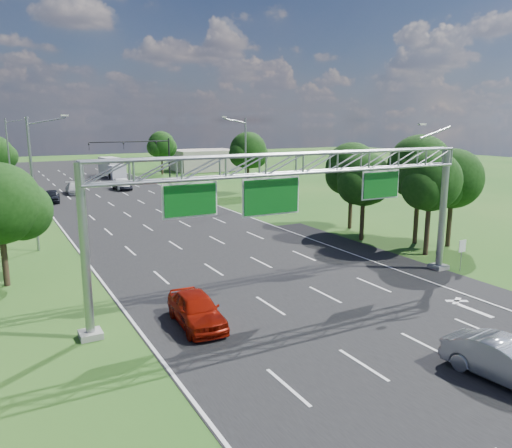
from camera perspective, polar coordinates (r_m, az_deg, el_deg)
ground at (r=43.92m, az=-8.51°, el=-1.17°), size 220.00×220.00×0.00m
road at (r=43.92m, az=-8.51°, el=-1.17°), size 18.00×180.00×0.02m
road_flare at (r=36.00m, az=16.35°, el=-4.42°), size 3.00×30.00×0.02m
sign_gantry at (r=26.93m, az=5.12°, el=5.65°), size 23.50×1.00×9.56m
regulatory_sign at (r=35.28m, az=22.49°, el=-2.64°), size 0.60×0.08×2.10m
traffic_signal at (r=78.57m, az=-12.37°, el=8.17°), size 12.21×0.24×7.00m
streetlight_l_near at (r=40.63m, az=-23.94°, el=4.89°), size 2.97×0.22×10.16m
streetlight_l_far at (r=75.47m, az=-26.30°, el=7.41°), size 2.97×0.22×10.16m
streetlight_r_mid at (r=56.68m, az=-1.38°, el=7.56°), size 2.97×0.22×10.16m
tree_cluster_right at (r=41.81m, az=16.27°, el=5.23°), size 9.91×14.60×8.68m
tree_verge_la at (r=32.71m, az=-27.16°, el=1.70°), size 5.76×4.80×7.40m
tree_verge_rd at (r=65.99m, az=-0.88°, el=8.21°), size 5.76×4.80×8.28m
tree_verge_re at (r=92.95m, az=-10.72°, el=8.77°), size 5.76×4.80×7.84m
building_right at (r=100.30m, az=-5.92°, el=7.29°), size 12.00×9.00×4.00m
red_coupe at (r=24.54m, az=-6.82°, el=-9.64°), size 2.24×4.91×1.63m
silver_sedan at (r=21.75m, az=26.76°, el=-13.88°), size 2.29×4.99×1.59m
car_queue_a at (r=71.80m, az=-20.02°, el=3.85°), size 2.20×5.08×1.45m
car_queue_b at (r=73.26m, az=-15.00°, el=4.17°), size 2.32×4.18×1.11m
car_queue_c at (r=65.15m, az=-22.31°, el=2.97°), size 2.33×4.63×1.51m
car_queue_d at (r=74.11m, az=-15.10°, el=4.42°), size 2.00×4.80×1.54m
box_truck at (r=91.02m, az=-16.10°, el=6.18°), size 3.20×8.96×3.31m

